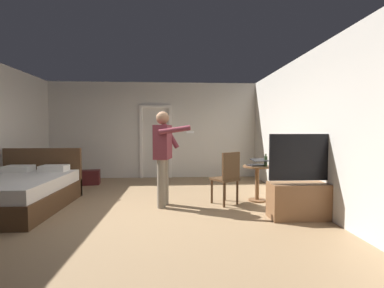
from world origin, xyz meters
name	(u,v)px	position (x,y,z in m)	size (l,w,h in m)	color
ground_plane	(139,212)	(0.00, 0.00, 0.00)	(7.37, 7.37, 0.00)	#997A56
wall_back	(154,130)	(0.00, 3.41, 1.40)	(6.26, 0.12, 2.80)	beige
wall_right	(315,130)	(3.07, 0.00, 1.40)	(0.12, 6.94, 2.80)	beige
doorway_frame	(156,136)	(0.05, 3.33, 1.22)	(0.93, 0.08, 2.13)	white
bed	(17,192)	(-2.16, 0.29, 0.30)	(1.57, 2.09, 1.02)	#4C331E
tv_flatscreen	(307,194)	(2.71, -0.49, 0.39)	(1.25, 0.40, 1.34)	brown
side_table	(257,178)	(2.24, 0.58, 0.46)	(0.56, 0.56, 0.70)	brown
laptop	(257,163)	(2.22, 0.54, 0.75)	(0.40, 0.41, 0.15)	black
bottle_on_table	(266,161)	(2.38, 0.50, 0.80)	(0.06, 0.06, 0.24)	#2C3B23
wooden_chair	(227,176)	(1.60, 0.36, 0.54)	(0.58, 0.58, 0.99)	#4C331E
person_blue_shirt	(163,152)	(0.41, 0.32, 1.00)	(0.71, 0.66, 1.74)	gray
suitcase_dark	(90,177)	(-1.57, 2.42, 0.18)	(0.46, 0.34, 0.37)	#4C1919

